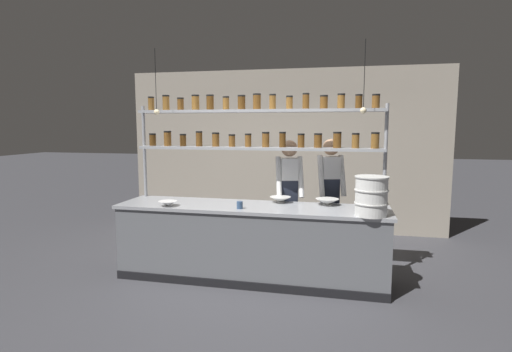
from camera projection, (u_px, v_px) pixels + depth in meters
name	position (u px, v px, depth m)	size (l,w,h in m)	color
ground_plane	(251.00, 278.00, 4.97)	(40.00, 40.00, 0.00)	#3D3D42
back_wall	(283.00, 151.00, 7.22)	(5.71, 0.12, 2.88)	#9E9384
prep_counter	(251.00, 242.00, 4.91)	(3.31, 0.76, 0.92)	slate
spice_shelf_unit	(257.00, 131.00, 5.06)	(3.19, 0.28, 2.29)	#999BA0
chef_left	(289.00, 194.00, 5.31)	(0.41, 0.34, 1.70)	black
chef_center	(330.00, 192.00, 5.38)	(0.42, 0.35, 1.71)	black
container_stack	(371.00, 196.00, 4.29)	(0.36, 0.36, 0.43)	white
prep_bowl_near_left	(168.00, 204.00, 4.82)	(0.23, 0.23, 0.06)	white
prep_bowl_center_front	(280.00, 200.00, 5.05)	(0.27, 0.27, 0.07)	silver
prep_bowl_center_back	(327.00, 202.00, 4.89)	(0.29, 0.29, 0.08)	silver
serving_cup_front	(240.00, 205.00, 4.67)	(0.07, 0.07, 0.09)	#334C70
pendant_light_row	(254.00, 107.00, 4.70)	(2.57, 0.07, 0.81)	black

